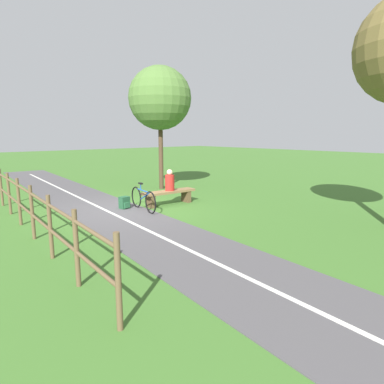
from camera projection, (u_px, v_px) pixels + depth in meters
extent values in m
plane|color=#3D6B28|center=(130.00, 208.00, 10.73)|extent=(80.00, 80.00, 0.00)
cube|color=#4C494C|center=(181.00, 247.00, 7.06)|extent=(5.18, 36.08, 0.02)
cube|color=silver|center=(181.00, 246.00, 7.06)|extent=(2.60, 31.91, 0.00)
cube|color=brown|center=(169.00, 192.00, 11.22)|extent=(2.00, 0.58, 0.08)
cube|color=brown|center=(186.00, 196.00, 11.71)|extent=(0.19, 0.41, 0.41)
cube|color=brown|center=(151.00, 201.00, 10.82)|extent=(0.19, 0.41, 0.41)
cylinder|color=#B2231E|center=(170.00, 183.00, 11.19)|extent=(0.34, 0.34, 0.55)
sphere|color=beige|center=(170.00, 172.00, 11.12)|extent=(0.20, 0.20, 0.20)
torus|color=black|center=(151.00, 203.00, 9.92)|extent=(0.14, 0.71, 0.71)
torus|color=black|center=(136.00, 197.00, 10.79)|extent=(0.14, 0.71, 0.71)
cylinder|color=#1E51A3|center=(143.00, 191.00, 10.30)|extent=(0.16, 0.90, 0.04)
cylinder|color=#1E51A3|center=(145.00, 196.00, 10.20)|extent=(0.12, 0.65, 0.33)
cylinder|color=#1E51A3|center=(141.00, 187.00, 10.42)|extent=(0.03, 0.03, 0.20)
cube|color=black|center=(141.00, 183.00, 10.40)|extent=(0.11, 0.21, 0.05)
cube|color=#1E4C2D|center=(124.00, 203.00, 10.63)|extent=(0.33, 0.27, 0.41)
cube|color=#245B37|center=(127.00, 205.00, 10.55)|extent=(0.22, 0.07, 0.18)
cylinder|color=brown|center=(1.00, 187.00, 11.01)|extent=(0.08, 0.08, 1.28)
cylinder|color=brown|center=(9.00, 194.00, 9.83)|extent=(0.08, 0.08, 1.28)
cylinder|color=brown|center=(19.00, 202.00, 8.66)|extent=(0.08, 0.08, 1.28)
cylinder|color=brown|center=(32.00, 212.00, 7.49)|extent=(0.08, 0.08, 1.28)
cylinder|color=brown|center=(50.00, 227.00, 6.31)|extent=(0.08, 0.08, 1.28)
cylinder|color=brown|center=(76.00, 248.00, 5.14)|extent=(0.08, 0.08, 1.28)
cylinder|color=brown|center=(118.00, 282.00, 3.97)|extent=(0.08, 0.08, 1.28)
cylinder|color=brown|center=(30.00, 193.00, 7.41)|extent=(0.59, 9.08, 0.06)
cylinder|color=brown|center=(32.00, 215.00, 7.50)|extent=(0.59, 9.08, 0.06)
cylinder|color=#473323|center=(161.00, 152.00, 14.27)|extent=(0.19, 0.19, 3.27)
sphere|color=#4C7033|center=(160.00, 98.00, 13.86)|extent=(2.70, 2.70, 2.70)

